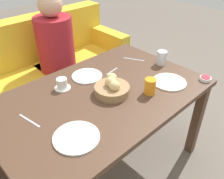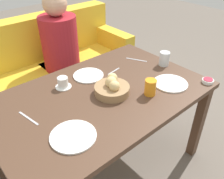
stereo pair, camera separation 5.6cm
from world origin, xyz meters
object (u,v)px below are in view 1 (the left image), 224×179
Objects in this scene: seated_person at (58,63)px; coffee_cup at (62,84)px; couch at (40,78)px; spoon_coffee at (112,71)px; juice_glass at (150,86)px; knife_silver at (134,59)px; plate_far_center at (87,76)px; plate_near_left at (76,137)px; plate_near_right at (169,82)px; water_tumbler at (162,58)px; bread_basket at (112,88)px; fork_silver at (29,121)px; jam_bowl_berry at (205,79)px.

seated_person reaches higher than coffee_cup.
couch is 1.01m from spoon_coffee.
coffee_cup is (-0.38, 0.44, -0.02)m from juice_glass.
spoon_coffee is (-0.27, -0.02, 0.00)m from knife_silver.
plate_far_center is at bearing -104.07° from seated_person.
plate_near_left is 0.79m from plate_near_right.
couch reaches higher than plate_near_left.
seated_person is 10.79× the size of water_tumbler.
bread_basket is 0.94× the size of plate_near_left.
water_tumbler is at bearing -64.00° from knife_silver.
water_tumbler is at bearing 26.78° from juice_glass.
fork_silver is (-0.32, -0.15, -0.03)m from coffee_cup.
fork_silver and knife_silver have the same top height.
seated_person is 0.84m from coffee_cup.
plate_far_center is at bearing 155.27° from water_tumbler.
knife_silver is at bearing 25.95° from bread_basket.
jam_bowl_berry is 0.50× the size of knife_silver.
couch reaches higher than water_tumbler.
plate_near_left is 0.61m from plate_far_center.
juice_glass is (0.17, -0.17, 0.01)m from bread_basket.
jam_bowl_berry is at bearing -37.07° from plate_near_right.
fork_silver is (-0.11, 0.29, -0.00)m from plate_near_left.
seated_person is at bearing 61.01° from coffee_cup.
knife_silver is at bearing 5.92° from fork_silver.
plate_far_center is 2.77× the size of jam_bowl_berry.
fork_silver is at bearing 157.26° from jam_bowl_berry.
seated_person reaches higher than plate_near_left.
plate_near_left is 0.31m from fork_silver.
seated_person is 1.30m from plate_near_left.
juice_glass is 0.97× the size of water_tumbler.
spoon_coffee is at bearing -89.26° from seated_person.
fork_silver is 0.72m from spoon_coffee.
seated_person is 4.84× the size of plate_near_left.
bread_basket is 0.28m from plate_far_center.
bread_basket is at bearing 21.85° from plate_near_left.
water_tumbler is 1.09m from fork_silver.
water_tumbler is at bearing -64.56° from couch.
bread_basket is 2.87× the size of jam_bowl_berry.
plate_far_center is 0.20m from spoon_coffee.
bread_basket is 0.29m from spoon_coffee.
seated_person is 11.12× the size of juice_glass.
plate_near_right is at bearing -1.32° from plate_near_left.
plate_near_left reaches higher than spoon_coffee.
water_tumbler is at bearing -24.73° from plate_far_center.
knife_silver is at bearing 24.05° from plate_near_left.
jam_bowl_berry is (0.58, -0.34, -0.03)m from bread_basket.
coffee_cup is 0.83× the size of spoon_coffee.
water_tumbler is 0.41m from spoon_coffee.
plate_far_center is at bearing 110.05° from juice_glass.
coffee_cup is (-0.24, -0.85, 0.43)m from couch.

